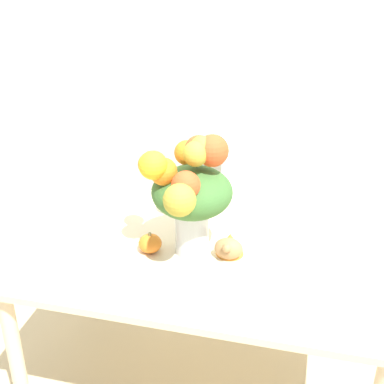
{
  "coord_description": "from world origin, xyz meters",
  "views": [
    {
      "loc": [
        0.38,
        -1.76,
        1.92
      ],
      "look_at": [
        -0.05,
        -0.02,
        1.01
      ],
      "focal_mm": 50.0,
      "sensor_mm": 36.0,
      "label": 1
    }
  ],
  "objects_px": {
    "flower_vase": "(190,189)",
    "turkey_figurine": "(229,246)",
    "dining_chair_near_window": "(255,210)",
    "pumpkin": "(150,243)"
  },
  "relations": [
    {
      "from": "flower_vase",
      "to": "pumpkin",
      "type": "height_order",
      "value": "flower_vase"
    },
    {
      "from": "turkey_figurine",
      "to": "dining_chair_near_window",
      "type": "height_order",
      "value": "dining_chair_near_window"
    },
    {
      "from": "flower_vase",
      "to": "dining_chair_near_window",
      "type": "xyz_separation_m",
      "value": [
        0.16,
        0.86,
        -0.53
      ]
    },
    {
      "from": "flower_vase",
      "to": "pumpkin",
      "type": "bearing_deg",
      "value": -169.3
    },
    {
      "from": "flower_vase",
      "to": "turkey_figurine",
      "type": "distance_m",
      "value": 0.28
    },
    {
      "from": "pumpkin",
      "to": "turkey_figurine",
      "type": "bearing_deg",
      "value": 8.42
    },
    {
      "from": "dining_chair_near_window",
      "to": "turkey_figurine",
      "type": "bearing_deg",
      "value": -97.39
    },
    {
      "from": "turkey_figurine",
      "to": "dining_chair_near_window",
      "type": "bearing_deg",
      "value": 89.91
    },
    {
      "from": "flower_vase",
      "to": "dining_chair_near_window",
      "type": "distance_m",
      "value": 1.03
    },
    {
      "from": "flower_vase",
      "to": "pumpkin",
      "type": "xyz_separation_m",
      "value": [
        -0.15,
        -0.03,
        -0.25
      ]
    }
  ]
}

